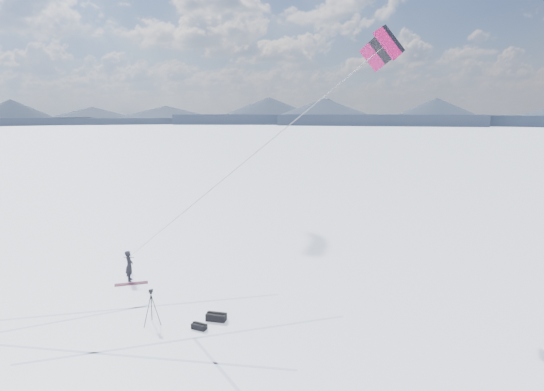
% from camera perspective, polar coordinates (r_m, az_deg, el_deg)
% --- Properties ---
extents(ground, '(1800.00, 1800.00, 0.00)m').
position_cam_1_polar(ground, '(20.86, -17.81, -14.73)').
color(ground, white).
extents(horizon_hills, '(704.00, 705.94, 9.95)m').
position_cam_1_polar(horizon_hills, '(19.46, -18.52, -3.12)').
color(horizon_hills, '#1F2A3F').
rests_on(horizon_hills, ground).
extents(snow_tracks, '(14.76, 10.25, 0.01)m').
position_cam_1_polar(snow_tracks, '(20.86, -19.91, -14.85)').
color(snow_tracks, '#A2ADD3').
rests_on(snow_tracks, ground).
extents(snowkiter, '(0.55, 0.68, 1.62)m').
position_cam_1_polar(snowkiter, '(25.32, -17.38, -10.15)').
color(snowkiter, black).
rests_on(snowkiter, ground).
extents(snowboard, '(1.62, 0.95, 0.04)m').
position_cam_1_polar(snowboard, '(24.80, -17.24, -10.52)').
color(snowboard, maroon).
rests_on(snowboard, ground).
extents(tripod, '(0.65, 0.72, 1.53)m').
position_cam_1_polar(tripod, '(19.85, -14.90, -12.80)').
color(tripod, black).
rests_on(tripod, ground).
extents(gear_bag_a, '(0.86, 0.46, 0.37)m').
position_cam_1_polar(gear_bag_a, '(20.02, -7.01, -14.87)').
color(gear_bag_a, black).
rests_on(gear_bag_a, ground).
extents(gear_bag_b, '(0.67, 0.46, 0.28)m').
position_cam_1_polar(gear_bag_b, '(19.42, -9.12, -15.90)').
color(gear_bag_b, black).
rests_on(gear_bag_b, ground).
extents(power_kite, '(13.71, 5.44, 11.21)m').
position_cam_1_polar(power_kite, '(22.27, 13.91, 17.65)').
color(power_kite, '#B81358').
rests_on(power_kite, ground).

